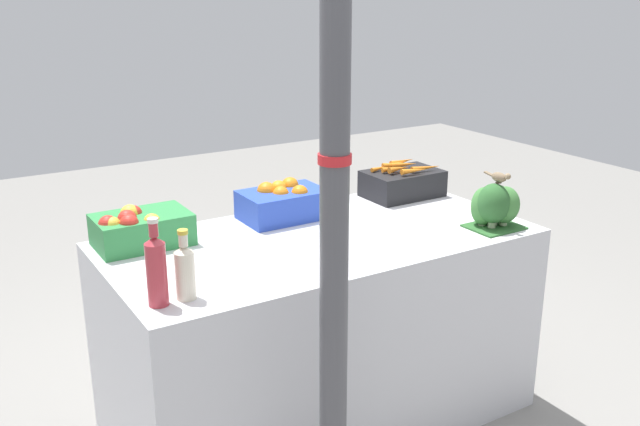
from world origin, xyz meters
TOP-DOWN VIEW (x-y plane):
  - ground_plane at (0.00, 0.00)m, footprint 10.00×10.00m
  - market_table at (0.00, 0.00)m, footprint 1.74×0.88m
  - support_pole at (-0.34, -0.64)m, footprint 0.10×0.10m
  - apple_crate at (-0.66, 0.28)m, footprint 0.36×0.24m
  - orange_crate at (-0.01, 0.29)m, footprint 0.36×0.24m
  - carrot_crate at (0.64, 0.28)m, footprint 0.36×0.24m
  - broccoli_pile at (0.69, -0.28)m, footprint 0.22×0.18m
  - juice_bottle_ruby at (-0.78, -0.28)m, footprint 0.07×0.07m
  - juice_bottle_cloudy at (-0.69, -0.28)m, footprint 0.07×0.07m
  - sparrow_bird at (0.68, -0.31)m, footprint 0.04×0.14m

SIDE VIEW (x-z plane):
  - ground_plane at x=0.00m, z-range 0.00..0.00m
  - market_table at x=0.00m, z-range 0.00..0.84m
  - carrot_crate at x=0.64m, z-range 0.83..0.99m
  - orange_crate at x=-0.01m, z-range 0.83..1.00m
  - apple_crate at x=-0.66m, z-range 0.84..1.00m
  - broccoli_pile at x=0.69m, z-range 0.84..1.04m
  - juice_bottle_cloudy at x=-0.69m, z-range 0.82..1.06m
  - juice_bottle_ruby at x=-0.78m, z-range 0.82..1.11m
  - sparrow_bird at x=0.68m, z-range 1.04..1.09m
  - support_pole at x=-0.34m, z-range 0.00..2.44m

